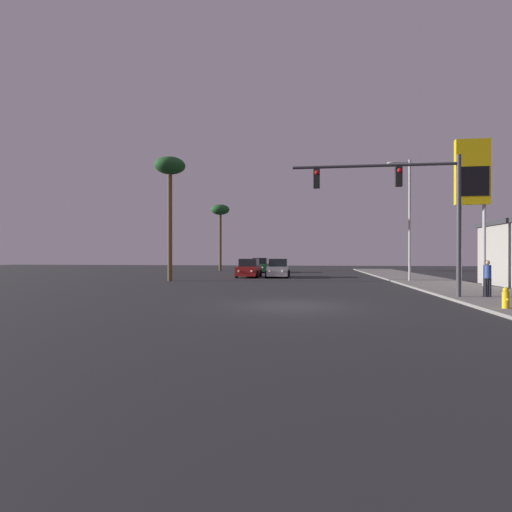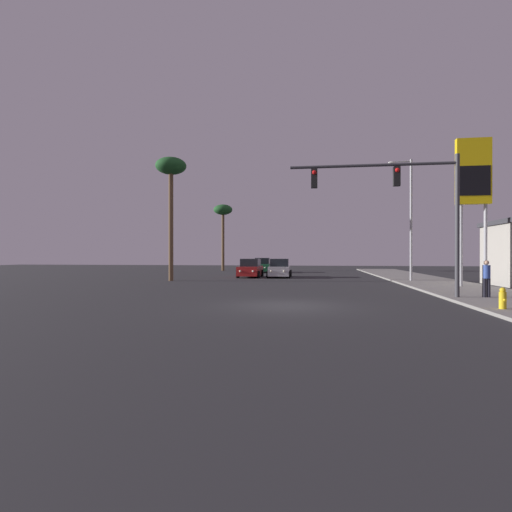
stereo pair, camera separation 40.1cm
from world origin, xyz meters
The scene contains 12 objects.
ground_plane centered at (0.00, 0.00, 0.00)m, with size 120.00×120.00×0.00m, color #28282B.
sidewalk_right centered at (9.50, 10.00, 0.06)m, with size 5.00×60.00×0.12m.
car_silver centered at (-1.92, 20.07, 0.76)m, with size 2.04×4.33×1.68m.
car_red centered at (-4.57, 19.90, 0.76)m, with size 2.04×4.32×1.68m.
car_green centered at (-4.73, 29.96, 0.76)m, with size 2.04×4.34×1.68m.
traffic_light_mast centered at (5.35, 3.26, 4.75)m, with size 7.67×0.36×6.50m.
street_lamp centered at (8.14, 14.95, 5.12)m, with size 1.74×0.24×9.00m.
gas_station_sign centered at (10.73, 9.94, 6.62)m, with size 2.00×0.42×9.00m.
fire_hydrant centered at (7.72, -0.75, 0.49)m, with size 0.24×0.34×0.76m.
pedestrian_on_sidewalk centered at (8.82, 3.33, 1.03)m, with size 0.34×0.32×1.67m.
palm_tree_near centered at (-9.94, 14.00, 8.40)m, with size 2.40×2.40×9.66m.
palm_tree_far centered at (-10.34, 34.00, 7.36)m, with size 2.40×2.40×8.49m.
Camera 2 is at (1.06, -15.95, 2.03)m, focal length 28.00 mm.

